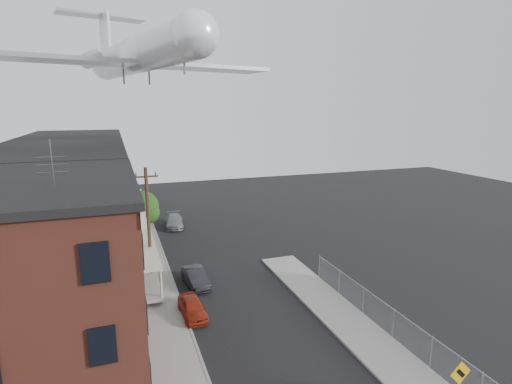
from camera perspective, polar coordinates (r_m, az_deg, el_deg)
sidewalk_left at (r=38.70m, az=-15.31°, el=-8.53°), size 3.00×62.00×0.12m
sidewalk_right at (r=26.15m, az=14.71°, el=-18.97°), size 3.00×26.00×0.12m
curb_left at (r=38.80m, az=-13.16°, el=-8.34°), size 0.15×62.00×0.14m
curb_right at (r=25.44m, az=11.84°, el=-19.73°), size 0.15×26.00×0.14m
corner_building at (r=21.39m, az=-30.28°, el=-12.22°), size 10.31×12.30×12.15m
row_house_a at (r=30.24m, az=-27.03°, el=-5.12°), size 11.98×7.00×10.30m
row_house_b at (r=36.96m, az=-25.72°, el=-2.06°), size 11.98×7.00×10.30m
row_house_c at (r=43.77m, az=-24.81°, el=0.06°), size 11.98×7.00×10.30m
row_house_d at (r=50.64m, az=-24.15°, el=1.60°), size 11.98×7.00×10.30m
row_house_e at (r=57.53m, az=-23.65°, el=2.78°), size 11.98×7.00×10.30m
chainlink_fence at (r=25.80m, az=19.02°, el=-17.30°), size 0.06×18.06×1.90m
warning_sign at (r=20.82m, az=27.04°, el=-22.84°), size 1.10×0.11×2.80m
utility_pole at (r=31.56m, az=-15.09°, el=-4.37°), size 1.80×0.26×9.00m
street_tree at (r=41.47m, az=-15.69°, el=-2.26°), size 3.22×3.20×5.20m
car_near at (r=27.31m, az=-9.09°, el=-15.95°), size 1.62×3.68×1.23m
car_mid at (r=31.46m, az=-8.64°, el=-11.95°), size 1.72×4.04×1.30m
car_far at (r=46.50m, az=-11.59°, el=-4.08°), size 2.38×4.78×1.33m
airplane at (r=35.81m, az=-16.69°, el=18.29°), size 21.66×24.76×7.13m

